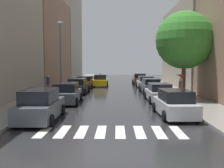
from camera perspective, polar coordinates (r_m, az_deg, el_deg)
ground_plane at (r=32.79m, az=0.56°, el=-0.84°), size 28.00×72.00×0.04m
sidewalk_left at (r=33.47m, az=-10.64°, el=-0.64°), size 3.00×72.00×0.15m
sidewalk_right at (r=33.37m, az=11.79°, el=-0.68°), size 3.00×72.00×0.15m
crosswalk_stripes at (r=11.81m, az=-0.33°, el=-10.91°), size 6.75×2.20×0.01m
building_left_mid at (r=38.39m, az=-16.27°, el=9.50°), size 6.00×16.13×12.95m
building_left_far at (r=54.45m, az=-11.26°, el=13.84°), size 6.00×14.68×23.69m
building_right_mid at (r=35.64m, az=18.75°, el=8.11°), size 6.00×16.42×10.83m
parked_car_left_nearest at (r=14.48m, az=-16.08°, el=-4.84°), size 2.14×4.63×1.78m
parked_car_left_second at (r=20.37m, az=-10.40°, el=-2.15°), size 2.29×4.68×1.64m
parked_car_left_third at (r=26.72m, az=-7.80°, el=-0.50°), size 2.13×4.83×1.60m
parked_car_left_fourth at (r=32.50m, az=-6.17°, el=0.40°), size 2.21×4.53×1.54m
parked_car_right_nearest at (r=15.39m, az=14.17°, el=-4.48°), size 2.18×4.35×1.63m
parked_car_right_second at (r=21.15m, az=10.74°, el=-2.02°), size 2.13×4.20×1.54m
parked_car_right_third at (r=26.70m, az=8.84°, el=-0.54°), size 2.11×4.42×1.59m
parked_car_right_fourth at (r=32.08m, az=7.68°, el=0.34°), size 2.19×4.51×1.55m
parked_car_right_fifth at (r=37.93m, az=6.34°, el=1.09°), size 2.16×4.18×1.63m
taxi_midroad at (r=34.74m, az=-2.65°, el=0.77°), size 2.15×4.57×1.81m
pedestrian_foreground at (r=27.13m, az=-14.50°, el=0.27°), size 0.36×0.36×1.86m
pedestrian_near_tree at (r=21.10m, az=15.59°, el=0.34°), size 0.90×0.90×2.12m
street_tree_right at (r=22.81m, az=16.31°, el=9.62°), size 5.01×5.01×7.56m
lamp_post_left at (r=26.52m, az=-11.74°, el=7.18°), size 0.60×0.28×7.33m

